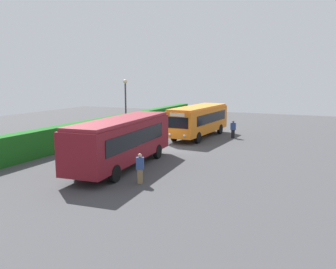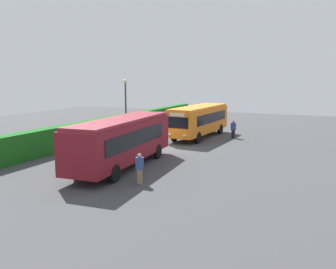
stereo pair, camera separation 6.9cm
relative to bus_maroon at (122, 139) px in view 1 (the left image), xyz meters
The scene contains 8 objects.
ground_plane 6.96m from the bus_maroon, ahead, with size 64.00×64.00×0.00m, color #424244.
bus_maroon is the anchor object (origin of this frame).
bus_orange 13.02m from the bus_maroon, ahead, with size 9.61×3.00×3.00m.
person_left 3.99m from the bus_maroon, 134.31° to the right, with size 0.40×0.48×1.68m.
person_center 14.57m from the bus_maroon, 14.45° to the right, with size 0.30×0.50×1.67m.
hedge_row 9.93m from the bus_maroon, 47.38° to the left, with size 44.00×1.07×1.95m, color #1A631B.
traffic_cone 20.14m from the bus_maroon, ahead, with size 0.36×0.36×0.60m, color orange.
lamppost 8.61m from the bus_maroon, 29.40° to the left, with size 0.36×0.36×5.57m.
Camera 1 is at (-26.26, -12.58, 5.81)m, focal length 38.77 mm.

